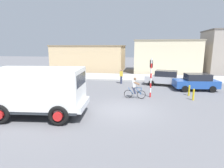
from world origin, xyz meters
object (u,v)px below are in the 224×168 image
object	(u,v)px
cyclist	(135,88)
pedestrian_near_kerb	(121,76)
car_red_near	(196,82)
bollard_far	(189,90)
car_white_mid	(165,78)
truck_foreground	(39,89)
bollard_near	(193,95)
traffic_light_pole	(151,72)

from	to	relation	value
cyclist	pedestrian_near_kerb	world-z (taller)	cyclist
car_red_near	bollard_far	bearing A→B (deg)	-116.79
car_white_mid	truck_foreground	bearing A→B (deg)	-128.63
truck_foreground	car_white_mid	bearing A→B (deg)	51.37
car_red_near	bollard_near	bearing A→B (deg)	-107.10
traffic_light_pole	bollard_far	bearing A→B (deg)	16.18
bollard_near	pedestrian_near_kerb	bearing A→B (deg)	138.24
car_red_near	pedestrian_near_kerb	world-z (taller)	pedestrian_near_kerb
truck_foreground	bollard_near	size ratio (longest dim) A/B	6.25
cyclist	bollard_far	xyz separation A→B (m)	(4.55, 1.62, -0.41)
car_red_near	pedestrian_near_kerb	bearing A→B (deg)	164.58
pedestrian_near_kerb	bollard_far	bearing A→B (deg)	-33.85
cyclist	traffic_light_pole	world-z (taller)	traffic_light_pole
bollard_near	car_red_near	bearing A→B (deg)	72.90
car_white_mid	bollard_near	size ratio (longest dim) A/B	4.74
car_white_mid	pedestrian_near_kerb	bearing A→B (deg)	178.32
cyclist	bollard_far	distance (m)	4.85
cyclist	bollard_near	world-z (taller)	cyclist
car_red_near	bollard_near	xyz separation A→B (m)	(-1.10, -3.58, -0.37)
car_red_near	bollard_far	distance (m)	2.47
cyclist	car_red_near	distance (m)	6.81
cyclist	traffic_light_pole	bearing A→B (deg)	27.75
truck_foreground	traffic_light_pole	size ratio (longest dim) A/B	1.76
truck_foreground	cyclist	world-z (taller)	truck_foreground
traffic_light_pole	car_red_near	xyz separation A→B (m)	(4.39, 3.14, -1.25)
pedestrian_near_kerb	bollard_far	xyz separation A→B (m)	(6.30, -4.23, -0.40)
bollard_near	truck_foreground	bearing A→B (deg)	-153.18
traffic_light_pole	bollard_near	xyz separation A→B (m)	(3.28, -0.45, -1.62)
cyclist	bollard_near	xyz separation A→B (m)	(4.55, 0.22, -0.41)
cyclist	bollard_far	size ratio (longest dim) A/B	1.92
car_red_near	pedestrian_near_kerb	xyz separation A→B (m)	(-7.41, 2.04, 0.03)
truck_foreground	car_red_near	world-z (taller)	truck_foreground
traffic_light_pole	car_white_mid	bearing A→B (deg)	71.15
traffic_light_pole	car_red_near	bearing A→B (deg)	35.58
cyclist	car_white_mid	size ratio (longest dim) A/B	0.41
car_white_mid	pedestrian_near_kerb	distance (m)	4.75
traffic_light_pole	pedestrian_near_kerb	size ratio (longest dim) A/B	1.98
cyclist	traffic_light_pole	size ratio (longest dim) A/B	0.54
truck_foreground	pedestrian_near_kerb	bearing A→B (deg)	71.00
pedestrian_near_kerb	bollard_near	xyz separation A→B (m)	(6.30, -5.63, -0.40)
truck_foreground	bollard_far	world-z (taller)	truck_foreground
pedestrian_near_kerb	bollard_near	size ratio (longest dim) A/B	1.80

